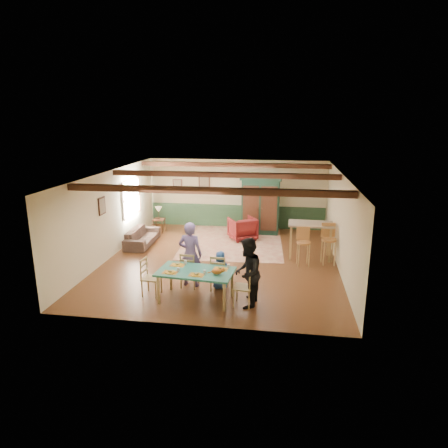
# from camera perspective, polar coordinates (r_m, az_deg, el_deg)

# --- Properties ---
(floor) EXTENTS (8.00, 8.00, 0.00)m
(floor) POSITION_cam_1_polar(r_m,az_deg,el_deg) (12.38, -0.43, -5.27)
(floor) COLOR #4C2815
(floor) RESTS_ON ground
(wall_back) EXTENTS (7.00, 0.02, 2.70)m
(wall_back) POSITION_cam_1_polar(r_m,az_deg,el_deg) (15.85, 1.83, 4.31)
(wall_back) COLOR beige
(wall_back) RESTS_ON floor
(wall_left) EXTENTS (0.02, 8.00, 2.70)m
(wall_left) POSITION_cam_1_polar(r_m,az_deg,el_deg) (12.98, -15.90, 1.34)
(wall_left) COLOR beige
(wall_left) RESTS_ON floor
(wall_right) EXTENTS (0.02, 8.00, 2.70)m
(wall_right) POSITION_cam_1_polar(r_m,az_deg,el_deg) (11.95, 16.36, 0.16)
(wall_right) COLOR beige
(wall_right) RESTS_ON floor
(ceiling) EXTENTS (7.00, 8.00, 0.02)m
(ceiling) POSITION_cam_1_polar(r_m,az_deg,el_deg) (11.72, -0.46, 7.21)
(ceiling) COLOR white
(ceiling) RESTS_ON wall_back
(wainscot_back) EXTENTS (6.95, 0.03, 0.90)m
(wainscot_back) POSITION_cam_1_polar(r_m,az_deg,el_deg) (16.02, 1.79, 1.14)
(wainscot_back) COLOR #213C25
(wainscot_back) RESTS_ON floor
(ceiling_beam_front) EXTENTS (6.95, 0.16, 0.16)m
(ceiling_beam_front) POSITION_cam_1_polar(r_m,az_deg,el_deg) (9.50, -2.65, 4.81)
(ceiling_beam_front) COLOR #33190E
(ceiling_beam_front) RESTS_ON ceiling
(ceiling_beam_mid) EXTENTS (6.95, 0.16, 0.16)m
(ceiling_beam_mid) POSITION_cam_1_polar(r_m,az_deg,el_deg) (12.12, -0.16, 7.05)
(ceiling_beam_mid) COLOR #33190E
(ceiling_beam_mid) RESTS_ON ceiling
(ceiling_beam_back) EXTENTS (6.95, 0.16, 0.16)m
(ceiling_beam_back) POSITION_cam_1_polar(r_m,az_deg,el_deg) (14.68, 1.40, 8.44)
(ceiling_beam_back) COLOR #33190E
(ceiling_beam_back) RESTS_ON ceiling
(window_left) EXTENTS (0.06, 1.60, 1.30)m
(window_left) POSITION_cam_1_polar(r_m,az_deg,el_deg) (14.45, -13.11, 3.69)
(window_left) COLOR white
(window_left) RESTS_ON wall_left
(picture_left_wall) EXTENTS (0.04, 0.42, 0.52)m
(picture_left_wall) POSITION_cam_1_polar(r_m,az_deg,el_deg) (12.35, -17.03, 2.48)
(picture_left_wall) COLOR tan
(picture_left_wall) RESTS_ON wall_left
(picture_back_a) EXTENTS (0.45, 0.04, 0.55)m
(picture_back_a) POSITION_cam_1_polar(r_m,az_deg,el_deg) (15.95, -2.84, 6.01)
(picture_back_a) COLOR tan
(picture_back_a) RESTS_ON wall_back
(picture_back_b) EXTENTS (0.38, 0.04, 0.48)m
(picture_back_b) POSITION_cam_1_polar(r_m,az_deg,el_deg) (16.22, -6.66, 5.54)
(picture_back_b) COLOR tan
(picture_back_b) RESTS_ON wall_back
(dining_table) EXTENTS (1.89, 1.16, 0.75)m
(dining_table) POSITION_cam_1_polar(r_m,az_deg,el_deg) (9.73, -4.03, -8.75)
(dining_table) COLOR #216958
(dining_table) RESTS_ON floor
(dining_chair_far_left) EXTENTS (0.46, 0.48, 0.95)m
(dining_chair_far_left) POSITION_cam_1_polar(r_m,az_deg,el_deg) (10.44, -4.92, -6.48)
(dining_chair_far_left) COLOR #9F824F
(dining_chair_far_left) RESTS_ON floor
(dining_chair_far_right) EXTENTS (0.46, 0.48, 0.95)m
(dining_chair_far_right) POSITION_cam_1_polar(r_m,az_deg,el_deg) (10.22, -0.64, -6.90)
(dining_chair_far_right) COLOR #9F824F
(dining_chair_far_right) RESTS_ON floor
(dining_chair_end_left) EXTENTS (0.48, 0.46, 0.95)m
(dining_chair_end_left) POSITION_cam_1_polar(r_m,az_deg,el_deg) (10.08, -10.32, -7.48)
(dining_chair_end_left) COLOR #9F824F
(dining_chair_end_left) RESTS_ON floor
(dining_chair_end_right) EXTENTS (0.48, 0.46, 0.95)m
(dining_chair_end_right) POSITION_cam_1_polar(r_m,az_deg,el_deg) (9.42, 2.71, -8.89)
(dining_chair_end_right) COLOR #9F824F
(dining_chair_end_right) RESTS_ON floor
(person_man) EXTENTS (0.66, 0.47, 1.72)m
(person_man) POSITION_cam_1_polar(r_m,az_deg,el_deg) (10.38, -4.83, -4.33)
(person_man) COLOR slate
(person_man) RESTS_ON floor
(person_woman) EXTENTS (0.70, 0.86, 1.65)m
(person_woman) POSITION_cam_1_polar(r_m,az_deg,el_deg) (9.27, 3.35, -6.97)
(person_woman) COLOR black
(person_woman) RESTS_ON floor
(person_child) EXTENTS (0.52, 0.36, 1.00)m
(person_child) POSITION_cam_1_polar(r_m,az_deg,el_deg) (10.28, -0.53, -6.60)
(person_child) COLOR #23478D
(person_child) RESTS_ON floor
(cat) EXTENTS (0.37, 0.17, 0.18)m
(cat) POSITION_cam_1_polar(r_m,az_deg,el_deg) (9.32, -1.03, -6.73)
(cat) COLOR orange
(cat) RESTS_ON dining_table
(place_setting_near_left) EXTENTS (0.43, 0.34, 0.11)m
(place_setting_near_left) POSITION_cam_1_polar(r_m,az_deg,el_deg) (9.52, -7.71, -6.60)
(place_setting_near_left) COLOR orange
(place_setting_near_left) RESTS_ON dining_table
(place_setting_near_center) EXTENTS (0.43, 0.34, 0.11)m
(place_setting_near_center) POSITION_cam_1_polar(r_m,az_deg,el_deg) (9.31, -3.96, -7.00)
(place_setting_near_center) COLOR orange
(place_setting_near_center) RESTS_ON dining_table
(place_setting_far_left) EXTENTS (0.43, 0.34, 0.11)m
(place_setting_far_left) POSITION_cam_1_polar(r_m,az_deg,el_deg) (9.96, -6.66, -5.58)
(place_setting_far_left) COLOR orange
(place_setting_far_left) RESTS_ON dining_table
(place_setting_far_right) EXTENTS (0.43, 0.34, 0.11)m
(place_setting_far_right) POSITION_cam_1_polar(r_m,az_deg,el_deg) (9.64, -0.49, -6.17)
(place_setting_far_right) COLOR orange
(place_setting_far_right) RESTS_ON dining_table
(area_rug) EXTENTS (3.67, 4.28, 0.01)m
(area_rug) POSITION_cam_1_polar(r_m,az_deg,el_deg) (14.19, 1.23, -2.56)
(area_rug) COLOR beige
(area_rug) RESTS_ON floor
(armoire) EXTENTS (1.54, 0.65, 2.16)m
(armoire) POSITION_cam_1_polar(r_m,az_deg,el_deg) (15.05, 5.24, 2.62)
(armoire) COLOR black
(armoire) RESTS_ON floor
(armchair) EXTENTS (1.20, 1.21, 0.82)m
(armchair) POSITION_cam_1_polar(r_m,az_deg,el_deg) (14.39, 2.65, -0.66)
(armchair) COLOR #450D11
(armchair) RESTS_ON floor
(sofa) EXTENTS (0.79, 1.93, 0.56)m
(sofa) POSITION_cam_1_polar(r_m,az_deg,el_deg) (14.16, -11.60, -1.76)
(sofa) COLOR #392A24
(sofa) RESTS_ON floor
(end_table) EXTENTS (0.42, 0.42, 0.52)m
(end_table) POSITION_cam_1_polar(r_m,az_deg,el_deg) (15.55, -9.24, -0.21)
(end_table) COLOR #33190E
(end_table) RESTS_ON floor
(table_lamp) EXTENTS (0.27, 0.27, 0.48)m
(table_lamp) POSITION_cam_1_polar(r_m,az_deg,el_deg) (15.43, -9.32, 1.58)
(table_lamp) COLOR tan
(table_lamp) RESTS_ON end_table
(counter_table) EXTENTS (1.38, 0.82, 1.13)m
(counter_table) POSITION_cam_1_polar(r_m,az_deg,el_deg) (12.74, 12.16, -2.33)
(counter_table) COLOR #B6A58D
(counter_table) RESTS_ON floor
(bar_stool_left) EXTENTS (0.46, 0.49, 1.15)m
(bar_stool_left) POSITION_cam_1_polar(r_m,az_deg,el_deg) (12.05, 11.29, -3.24)
(bar_stool_left) COLOR #BA8148
(bar_stool_left) RESTS_ON floor
(bar_stool_right) EXTENTS (0.49, 0.53, 1.24)m
(bar_stool_right) POSITION_cam_1_polar(r_m,az_deg,el_deg) (12.31, 14.73, -2.84)
(bar_stool_right) COLOR #BA8148
(bar_stool_right) RESTS_ON floor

